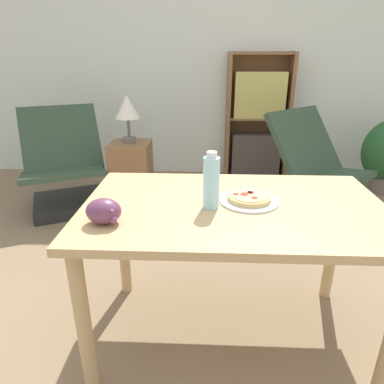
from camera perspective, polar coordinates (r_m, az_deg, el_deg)
name	(u,v)px	position (r m, az deg, el deg)	size (l,w,h in m)	color
ground_plane	(226,340)	(1.86, 5.65, -23.39)	(14.00, 14.00, 0.00)	#897051
wall_back	(218,56)	(3.93, 4.43, 21.71)	(8.00, 0.05, 2.60)	silver
dining_table	(233,224)	(1.52, 6.88, -5.36)	(1.30, 0.78, 0.72)	tan
pizza_on_plate	(249,199)	(1.51, 9.48, -1.09)	(0.26, 0.26, 0.04)	white
grape_bunch	(104,211)	(1.33, -14.52, -3.13)	(0.13, 0.10, 0.10)	#6B3856
drink_bottle	(211,182)	(1.40, 3.22, 1.68)	(0.07, 0.07, 0.24)	#A3DBEA
lounge_chair_near	(66,177)	(3.29, -20.24, 2.34)	(0.90, 0.97, 0.88)	black
lounge_chair_far	(317,183)	(3.13, 20.08, 1.37)	(0.95, 1.02, 0.88)	black
bookshelf	(257,123)	(3.88, 10.81, 11.23)	(0.68, 0.26, 1.34)	brown
side_table	(132,176)	(3.11, -9.97, 2.65)	(0.34, 0.34, 0.61)	brown
table_lamp	(127,109)	(2.97, -10.73, 13.44)	(0.21, 0.21, 0.40)	#665B51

